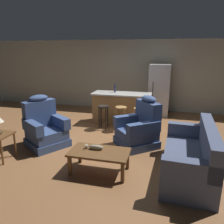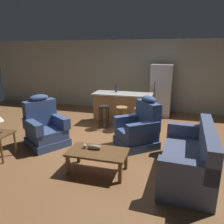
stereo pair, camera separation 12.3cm
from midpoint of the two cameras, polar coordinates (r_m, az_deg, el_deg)
The scene contains 13 objects.
ground_plane at distance 5.72m, azimuth 0.31°, elevation -6.95°, with size 12.00×12.00×0.00m.
back_wall at distance 8.38m, azimuth 6.02°, elevation 9.45°, with size 12.00×0.05×2.60m.
coffee_table at distance 4.11m, azimuth -2.95°, elevation -10.88°, with size 1.10×0.60×0.42m.
fish_figurine at distance 4.16m, azimuth -4.27°, elevation -9.09°, with size 0.34×0.10×0.10m.
couch at distance 4.27m, azimuth 20.56°, elevation -11.27°, with size 0.95×1.94×0.94m.
recliner_near_lamp at distance 5.48m, azimuth -16.47°, elevation -3.92°, with size 1.17×1.17×1.20m.
recliner_near_island at distance 5.23m, azimuth 7.82°, elevation -4.35°, with size 1.18×1.18×1.20m.
kitchen_island at distance 6.81m, azimuth 3.30°, elevation 1.02°, with size 1.80×0.70×0.95m.
bar_stool_left at distance 6.32m, azimuth -1.53°, elevation -0.18°, with size 0.32×0.32×0.68m.
bar_stool_middle at distance 6.20m, azimuth 3.08°, elevation -0.53°, with size 0.32×0.32×0.68m.
bar_stool_right at distance 6.11m, azimuth 7.86°, elevation -0.89°, with size 0.32×0.32×0.68m.
refrigerator at distance 7.76m, azimuth 13.06°, elevation 5.50°, with size 0.70×0.69×1.76m.
bottle_tall_green at distance 6.84m, azimuth 1.62°, elevation 6.17°, with size 0.06×0.06×0.32m.
Camera 2 is at (1.44, -5.08, 2.20)m, focal length 35.00 mm.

